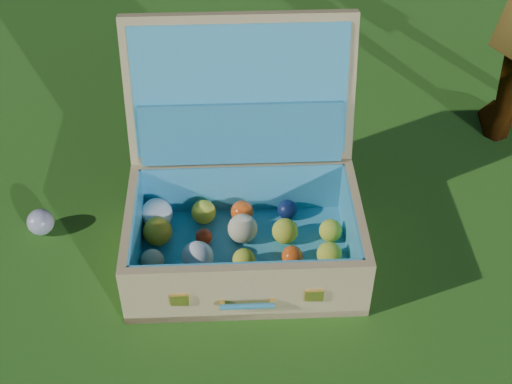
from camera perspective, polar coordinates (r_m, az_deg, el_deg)
The scene contains 3 objects.
ground at distance 1.70m, azimuth 1.73°, elevation -10.34°, with size 60.00×60.00×0.00m, color #215114.
stray_ball at distance 1.96m, azimuth -16.86°, elevation -2.32°, with size 0.07×0.07×0.07m, color #446DB3.
suitcase at distance 1.77m, azimuth -1.22°, elevation -0.18°, with size 0.73×0.69×0.54m.
Camera 1 is at (0.35, -0.99, 1.33)m, focal length 50.00 mm.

